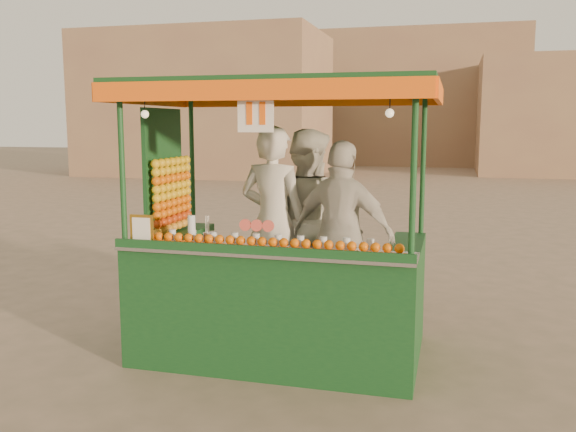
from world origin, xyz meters
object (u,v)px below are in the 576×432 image
(juice_cart, at_px, (272,270))
(vendor_left, at_px, (273,222))
(vendor_right, at_px, (342,235))
(vendor_middle, at_px, (307,220))

(juice_cart, relative_size, vendor_left, 1.51)
(vendor_left, distance_m, vendor_right, 0.74)
(juice_cart, height_order, vendor_middle, juice_cart)
(vendor_left, bearing_deg, juice_cart, 112.73)
(vendor_left, relative_size, vendor_right, 1.08)
(juice_cart, bearing_deg, vendor_left, 103.92)
(juice_cart, xyz_separation_m, vendor_left, (-0.08, 0.31, 0.41))
(vendor_left, bearing_deg, vendor_right, 175.79)
(vendor_left, bearing_deg, vendor_middle, -121.60)
(vendor_left, height_order, vendor_middle, vendor_left)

